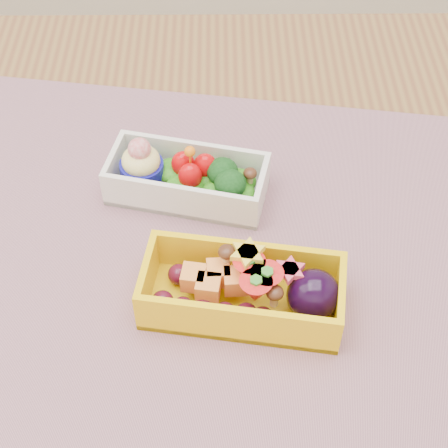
{
  "coord_description": "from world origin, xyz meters",
  "views": [
    {
      "loc": [
        -0.04,
        -0.38,
        1.25
      ],
      "look_at": [
        -0.04,
        0.02,
        0.79
      ],
      "focal_mm": 57.13,
      "sensor_mm": 36.0,
      "label": 1
    }
  ],
  "objects_px": {
    "bento_white": "(186,178)",
    "bento_yellow": "(247,290)",
    "table": "(261,329)",
    "placemat": "(216,257)"
  },
  "relations": [
    {
      "from": "bento_white",
      "to": "bento_yellow",
      "type": "xyz_separation_m",
      "value": [
        0.05,
        -0.13,
        0.0
      ]
    },
    {
      "from": "bento_white",
      "to": "bento_yellow",
      "type": "relative_size",
      "value": 0.92
    },
    {
      "from": "placemat",
      "to": "bento_yellow",
      "type": "xyz_separation_m",
      "value": [
        0.03,
        -0.06,
        0.03
      ]
    },
    {
      "from": "table",
      "to": "placemat",
      "type": "xyz_separation_m",
      "value": [
        -0.04,
        0.01,
        0.1
      ]
    },
    {
      "from": "table",
      "to": "placemat",
      "type": "height_order",
      "value": "placemat"
    },
    {
      "from": "table",
      "to": "bento_white",
      "type": "relative_size",
      "value": 7.59
    },
    {
      "from": "placemat",
      "to": "bento_yellow",
      "type": "bearing_deg",
      "value": -65.23
    },
    {
      "from": "bento_white",
      "to": "bento_yellow",
      "type": "bearing_deg",
      "value": -54.99
    },
    {
      "from": "table",
      "to": "placemat",
      "type": "bearing_deg",
      "value": 165.92
    },
    {
      "from": "bento_white",
      "to": "bento_yellow",
      "type": "height_order",
      "value": "bento_white"
    }
  ]
}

